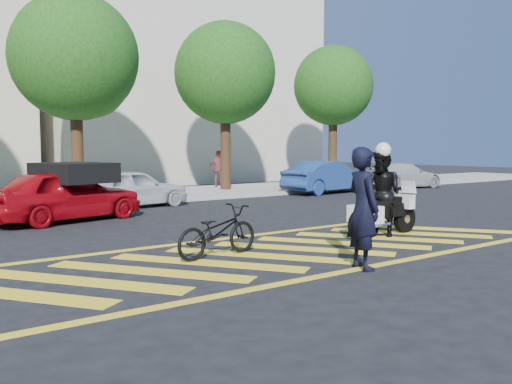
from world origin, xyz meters
TOP-DOWN VIEW (x-y plane):
  - ground at (0.00, 0.00)m, footprint 90.00×90.00m
  - sidewalk at (0.00, 12.00)m, footprint 60.00×5.00m
  - crosswalk at (-0.04, 0.00)m, footprint 12.33×4.00m
  - building_right at (9.00, 21.00)m, footprint 16.00×8.00m
  - tree_center at (0.13, 12.06)m, footprint 4.60×4.60m
  - tree_right at (6.63, 12.06)m, footprint 4.40×4.40m
  - tree_far_right at (13.13, 12.06)m, footprint 4.00×4.00m
  - officer_bike at (0.14, -1.92)m, footprint 0.67×0.84m
  - bicycle at (-1.27, 0.32)m, footprint 1.87×0.86m
  - police_motorcycle at (2.98, 0.10)m, footprint 2.20×0.70m
  - officer_moto at (2.97, 0.10)m, footprint 0.76×0.97m
  - red_convertible at (-2.05, 6.80)m, footprint 4.50×2.70m
  - parked_mid_right at (0.82, 8.93)m, footprint 3.92×1.96m
  - parked_right at (9.90, 9.20)m, footprint 4.43×1.96m
  - parked_far_right at (15.03, 9.20)m, footprint 4.46×2.26m
  - pedestrian_right at (7.05, 13.43)m, footprint 1.03×0.95m

SIDE VIEW (x-z plane):
  - ground at x=0.00m, z-range 0.00..0.00m
  - crosswalk at x=-0.04m, z-range 0.00..0.01m
  - sidewalk at x=0.00m, z-range 0.00..0.15m
  - bicycle at x=-1.27m, z-range 0.00..0.94m
  - police_motorcycle at x=2.98m, z-range 0.04..1.01m
  - parked_far_right at x=15.03m, z-range 0.00..1.24m
  - parked_mid_right at x=0.82m, z-range 0.00..1.28m
  - parked_right at x=9.90m, z-range 0.00..1.41m
  - red_convertible at x=-2.05m, z-range 0.00..1.43m
  - officer_moto at x=2.97m, z-range 0.00..1.95m
  - pedestrian_right at x=7.05m, z-range 0.15..1.85m
  - officer_bike at x=0.14m, z-range 0.00..2.02m
  - tree_far_right at x=13.13m, z-range 1.39..8.49m
  - tree_right at x=6.63m, z-range 1.34..8.75m
  - tree_center at x=0.13m, z-range 1.31..8.88m
  - building_right at x=9.00m, z-range 0.00..11.00m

